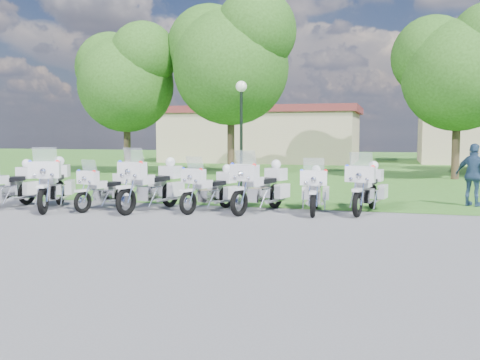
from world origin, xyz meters
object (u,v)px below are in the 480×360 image
(motorcycle_7, at_px, (367,187))
(motorcycle_5, at_px, (261,186))
(motorcycle_2, at_px, (106,188))
(lamp_post, at_px, (241,107))
(motorcycle_1, at_px, (53,183))
(motorcycle_3, at_px, (153,184))
(motorcycle_4, at_px, (211,188))
(motorcycle_6, at_px, (315,189))
(motorcycle_0, at_px, (8,184))
(bystander_c, at_px, (474,175))

(motorcycle_7, bearing_deg, motorcycle_5, 24.05)
(motorcycle_2, bearing_deg, lamp_post, -90.65)
(motorcycle_1, xyz_separation_m, motorcycle_5, (5.79, 1.10, -0.03))
(motorcycle_3, bearing_deg, motorcycle_4, -152.93)
(motorcycle_6, distance_m, lamp_post, 7.74)
(motorcycle_3, bearing_deg, motorcycle_1, 23.63)
(lamp_post, bearing_deg, motorcycle_5, -69.74)
(motorcycle_1, relative_size, motorcycle_4, 1.15)
(motorcycle_5, height_order, motorcycle_6, motorcycle_5)
(motorcycle_3, bearing_deg, motorcycle_0, 22.85)
(motorcycle_1, distance_m, motorcycle_4, 4.51)
(motorcycle_4, xyz_separation_m, lamp_post, (-1.03, 6.71, 2.53))
(motorcycle_1, xyz_separation_m, motorcycle_6, (7.22, 1.35, -0.11))
(motorcycle_5, bearing_deg, motorcycle_1, 29.53)
(lamp_post, xyz_separation_m, bystander_c, (8.13, -3.80, -2.26))
(motorcycle_4, relative_size, motorcycle_6, 0.96)
(motorcycle_5, relative_size, motorcycle_6, 1.08)
(lamp_post, bearing_deg, motorcycle_2, -104.93)
(motorcycle_4, bearing_deg, motorcycle_6, -149.71)
(motorcycle_2, relative_size, motorcycle_6, 0.93)
(motorcycle_3, xyz_separation_m, motorcycle_7, (5.73, 1.28, -0.05))
(motorcycle_7, xyz_separation_m, bystander_c, (2.95, 2.01, 0.23))
(motorcycle_1, height_order, motorcycle_7, motorcycle_1)
(motorcycle_2, height_order, motorcycle_6, motorcycle_6)
(motorcycle_6, relative_size, motorcycle_7, 0.92)
(motorcycle_1, distance_m, bystander_c, 12.13)
(motorcycle_1, xyz_separation_m, bystander_c, (11.52, 3.79, 0.18))
(motorcycle_3, bearing_deg, bystander_c, -145.48)
(motorcycle_6, bearing_deg, motorcycle_2, 4.60)
(motorcycle_6, distance_m, bystander_c, 4.95)
(motorcycle_4, relative_size, bystander_c, 1.18)
(lamp_post, bearing_deg, motorcycle_3, -94.46)
(motorcycle_3, height_order, motorcycle_6, motorcycle_3)
(motorcycle_4, height_order, bystander_c, bystander_c)
(motorcycle_1, xyz_separation_m, motorcycle_2, (1.47, 0.37, -0.14))
(motorcycle_4, distance_m, motorcycle_5, 1.39)
(motorcycle_3, xyz_separation_m, motorcycle_5, (2.95, 0.60, -0.03))
(motorcycle_0, height_order, motorcycle_6, motorcycle_0)
(motorcycle_6, bearing_deg, motorcycle_0, 5.00)
(motorcycle_1, xyz_separation_m, lamp_post, (3.40, 7.58, 2.43))
(motorcycle_3, height_order, bystander_c, bystander_c)
(motorcycle_7, xyz_separation_m, lamp_post, (-5.18, 5.81, 2.48))
(motorcycle_3, height_order, lamp_post, lamp_post)
(motorcycle_0, distance_m, bystander_c, 13.49)
(motorcycle_2, relative_size, motorcycle_3, 0.81)
(motorcycle_4, xyz_separation_m, bystander_c, (7.10, 2.92, 0.28))
(motorcycle_0, relative_size, motorcycle_4, 1.14)
(lamp_post, distance_m, bystander_c, 9.25)
(motorcycle_2, height_order, motorcycle_4, motorcycle_4)
(motorcycle_2, height_order, motorcycle_3, motorcycle_3)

